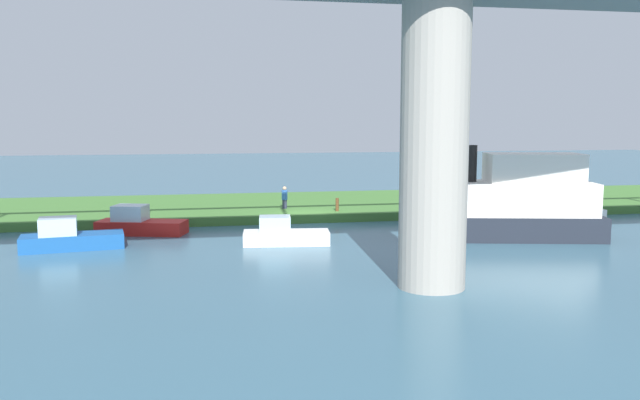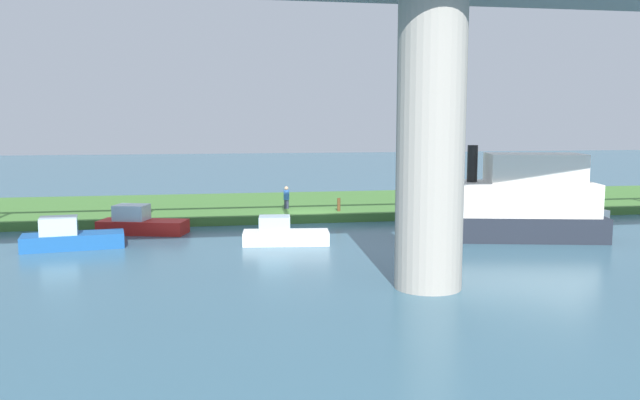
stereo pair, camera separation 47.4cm
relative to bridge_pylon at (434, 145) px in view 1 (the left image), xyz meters
The scene contains 10 objects.
ground_plane 15.97m from the bridge_pylon, 82.84° to the right, with size 160.00×160.00×0.00m, color #386075.
grassy_bank 21.65m from the bridge_pylon, 84.87° to the right, with size 80.00×12.00×0.50m, color #427533.
bridge_pylon is the anchor object (origin of this frame).
person_on_bank 18.68m from the bridge_pylon, 80.65° to the right, with size 0.48×0.48×1.39m.
mooring_post 16.82m from the bridge_pylon, 90.07° to the right, with size 0.20×0.20×0.80m, color brown.
motorboat_white 11.83m from the bridge_pylon, 131.63° to the right, with size 9.74×5.04×4.75m.
pontoon_yellow 10.97m from the bridge_pylon, 64.98° to the right, with size 4.28×1.92×1.38m.
skiff_small 17.78m from the bridge_pylon, 34.16° to the right, with size 4.75×2.28×1.52m.
riverboat_paddlewheel 18.05m from the bridge_pylon, 49.39° to the right, with size 4.88×2.86×1.53m.
motorboat_red 18.15m from the bridge_pylon, 134.73° to the right, with size 5.24×2.24×1.70m.
Camera 1 is at (6.25, 36.60, 6.01)m, focal length 36.16 mm.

